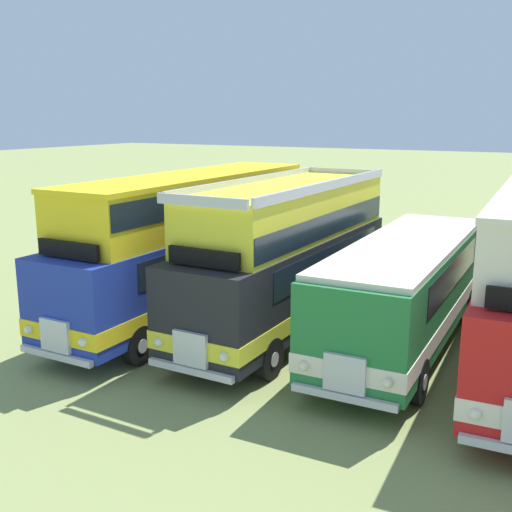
% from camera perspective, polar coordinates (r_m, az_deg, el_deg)
% --- Properties ---
extents(bus_first_in_row, '(2.62, 11.42, 4.49)m').
position_cam_1_polar(bus_first_in_row, '(19.60, -5.93, 1.60)').
color(bus_first_in_row, '#1E339E').
rests_on(bus_first_in_row, ground).
extents(bus_second_in_row, '(2.68, 9.77, 4.52)m').
position_cam_1_polar(bus_second_in_row, '(17.95, 3.01, 0.22)').
color(bus_second_in_row, black).
rests_on(bus_second_in_row, ground).
extents(bus_third_in_row, '(2.79, 9.97, 2.99)m').
position_cam_1_polar(bus_third_in_row, '(17.32, 13.70, -2.66)').
color(bus_third_in_row, '#237538').
rests_on(bus_third_in_row, ground).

